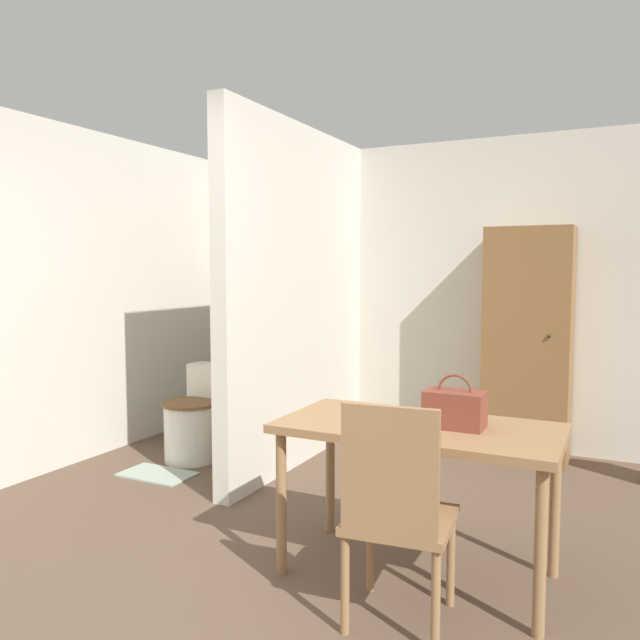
{
  "coord_description": "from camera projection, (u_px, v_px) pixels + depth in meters",
  "views": [
    {
      "loc": [
        1.54,
        -1.65,
        1.46
      ],
      "look_at": [
        -0.02,
        1.51,
        1.17
      ],
      "focal_mm": 35.0,
      "sensor_mm": 36.0,
      "label": 1
    }
  ],
  "objects": [
    {
      "name": "bath_mat",
      "position": [
        157.0,
        474.0,
        4.4
      ],
      "size": [
        0.52,
        0.31,
        0.01
      ],
      "color": "#99A899",
      "rests_on": "ground_plane"
    },
    {
      "name": "wall_back",
      "position": [
        427.0,
        293.0,
        5.34
      ],
      "size": [
        5.26,
        0.12,
        2.5
      ],
      "color": "beige",
      "rests_on": "ground_plane"
    },
    {
      "name": "wall_left",
      "position": [
        76.0,
        296.0,
        4.7
      ],
      "size": [
        0.12,
        4.49,
        2.5
      ],
      "color": "beige",
      "rests_on": "ground_plane"
    },
    {
      "name": "wooden_cabinet",
      "position": [
        528.0,
        344.0,
        4.74
      ],
      "size": [
        0.63,
        0.42,
        1.77
      ],
      "color": "brown",
      "rests_on": "ground_plane"
    },
    {
      "name": "wooden_chair",
      "position": [
        396.0,
        509.0,
        2.48
      ],
      "size": [
        0.46,
        0.46,
        0.94
      ],
      "rotation": [
        0.0,
        0.0,
        0.1
      ],
      "color": "#997047",
      "rests_on": "ground_plane"
    },
    {
      "name": "dining_table",
      "position": [
        418.0,
        441.0,
        2.92
      ],
      "size": [
        1.29,
        0.66,
        0.73
      ],
      "color": "#997047",
      "rests_on": "ground_plane"
    },
    {
      "name": "partition_wall",
      "position": [
        299.0,
        296.0,
        4.66
      ],
      "size": [
        0.12,
        2.06,
        2.5
      ],
      "color": "beige",
      "rests_on": "ground_plane"
    },
    {
      "name": "handbag",
      "position": [
        455.0,
        408.0,
        2.85
      ],
      "size": [
        0.27,
        0.17,
        0.25
      ],
      "color": "brown",
      "rests_on": "dining_table"
    },
    {
      "name": "toilet",
      "position": [
        195.0,
        421.0,
        4.77
      ],
      "size": [
        0.42,
        0.57,
        0.7
      ],
      "color": "silver",
      "rests_on": "ground_plane"
    }
  ]
}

